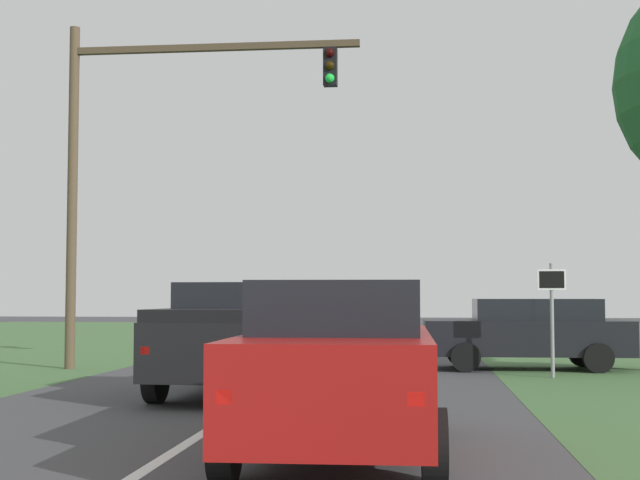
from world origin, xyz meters
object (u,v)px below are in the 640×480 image
object	(u,v)px
red_suv_near	(340,363)
keep_moving_sign	(552,304)
crossing_suv_far	(528,332)
traffic_light	(142,143)
pickup_truck_lead	(238,337)

from	to	relation	value
red_suv_near	keep_moving_sign	xyz separation A→B (m)	(3.67, 9.92, 0.55)
red_suv_near	crossing_suv_far	xyz separation A→B (m)	(3.41, 12.11, -0.12)
traffic_light	pickup_truck_lead	bearing A→B (deg)	-56.58
red_suv_near	crossing_suv_far	distance (m)	12.58
traffic_light	crossing_suv_far	bearing A→B (deg)	6.30
red_suv_near	pickup_truck_lead	size ratio (longest dim) A/B	0.91
traffic_light	crossing_suv_far	size ratio (longest dim) A/B	1.72
keep_moving_sign	traffic_light	bearing A→B (deg)	172.86
pickup_truck_lead	crossing_suv_far	bearing A→B (deg)	46.68
traffic_light	keep_moving_sign	world-z (taller)	traffic_light
crossing_suv_far	keep_moving_sign	bearing A→B (deg)	-83.34
pickup_truck_lead	crossing_suv_far	xyz separation A→B (m)	(5.76, 6.10, -0.12)
traffic_light	crossing_suv_far	world-z (taller)	traffic_light
keep_moving_sign	crossing_suv_far	bearing A→B (deg)	96.66
traffic_light	keep_moving_sign	size ratio (longest dim) A/B	3.39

